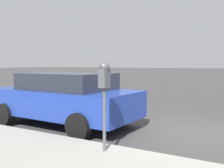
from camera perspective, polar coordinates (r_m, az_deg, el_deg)
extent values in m
plane|color=#3D3A3A|center=(6.96, 16.90, -10.37)|extent=(220.00, 220.00, 0.00)
cylinder|color=#4C5156|center=(4.77, -1.67, -7.74)|extent=(0.06, 0.06, 1.16)
cube|color=#4C5156|center=(4.67, -1.69, 1.25)|extent=(0.20, 0.14, 0.34)
sphere|color=#4C5156|center=(4.67, -1.69, 3.75)|extent=(0.19, 0.19, 0.19)
cube|color=gold|center=(4.77, -1.01, 0.80)|extent=(0.01, 0.11, 0.12)
cube|color=black|center=(4.76, -1.02, 2.23)|extent=(0.01, 0.10, 0.08)
cube|color=navy|center=(7.60, -10.64, -3.79)|extent=(2.05, 4.40, 0.72)
cube|color=#232833|center=(7.42, -9.72, 0.59)|extent=(1.76, 2.48, 0.46)
cylinder|color=black|center=(8.04, -22.41, -6.19)|extent=(0.24, 0.65, 0.64)
cylinder|color=black|center=(9.26, -12.74, -4.61)|extent=(0.24, 0.65, 0.64)
cylinder|color=black|center=(6.09, -7.32, -9.21)|extent=(0.24, 0.65, 0.64)
cylinder|color=black|center=(7.63, 1.86, -6.42)|extent=(0.24, 0.65, 0.64)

